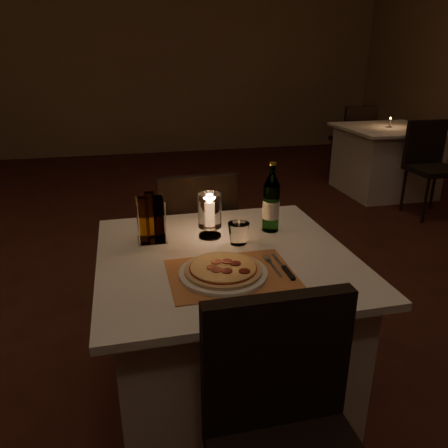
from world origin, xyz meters
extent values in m
cube|color=#461E16|center=(0.00, 0.00, -0.01)|extent=(8.00, 10.00, 0.02)
cube|color=#8C7051|center=(0.00, 5.01, 1.50)|extent=(8.00, 0.02, 3.00)
cube|color=silver|center=(0.22, -0.52, 0.35)|extent=(0.88, 0.88, 0.71)
cube|color=silver|center=(0.22, -0.52, 0.72)|extent=(1.00, 1.00, 0.03)
cube|color=black|center=(0.22, -1.14, 0.69)|extent=(0.42, 0.05, 0.42)
cube|color=black|center=(0.22, 0.28, 0.46)|extent=(0.42, 0.42, 0.05)
cube|color=black|center=(0.22, 0.09, 0.69)|extent=(0.42, 0.05, 0.42)
cylinder|color=black|center=(0.39, 0.45, 0.22)|extent=(0.03, 0.03, 0.44)
cylinder|color=black|center=(0.05, 0.45, 0.22)|extent=(0.03, 0.03, 0.44)
cylinder|color=black|center=(0.39, 0.11, 0.22)|extent=(0.03, 0.03, 0.44)
cylinder|color=black|center=(0.05, 0.11, 0.22)|extent=(0.03, 0.03, 0.44)
cube|color=#BE7642|center=(0.20, -0.70, 0.74)|extent=(0.45, 0.34, 0.00)
cylinder|color=white|center=(0.17, -0.70, 0.75)|extent=(0.32, 0.32, 0.01)
cylinder|color=#D8B77F|center=(0.17, -0.70, 0.76)|extent=(0.28, 0.28, 0.01)
cylinder|color=maroon|center=(0.17, -0.70, 0.77)|extent=(0.24, 0.24, 0.00)
cylinder|color=#EACC7F|center=(0.17, -0.70, 0.77)|extent=(0.24, 0.24, 0.00)
cylinder|color=maroon|center=(0.22, -0.69, 0.78)|extent=(0.04, 0.04, 0.00)
cylinder|color=maroon|center=(0.19, -0.67, 0.78)|extent=(0.04, 0.04, 0.00)
cylinder|color=maroon|center=(0.16, -0.66, 0.78)|extent=(0.04, 0.04, 0.00)
cylinder|color=maroon|center=(0.13, -0.70, 0.78)|extent=(0.04, 0.04, 0.00)
cylinder|color=maroon|center=(0.14, -0.72, 0.78)|extent=(0.04, 0.04, 0.00)
cylinder|color=maroon|center=(0.17, -0.74, 0.78)|extent=(0.04, 0.04, 0.00)
cylinder|color=maroon|center=(0.23, -0.76, 0.78)|extent=(0.04, 0.04, 0.00)
cube|color=silver|center=(0.37, -0.70, 0.75)|extent=(0.01, 0.14, 0.00)
cube|color=silver|center=(0.37, -0.62, 0.75)|extent=(0.02, 0.05, 0.00)
cube|color=black|center=(0.40, -0.75, 0.75)|extent=(0.02, 0.10, 0.01)
cube|color=silver|center=(0.40, -0.64, 0.75)|extent=(0.01, 0.12, 0.00)
cylinder|color=#62A257|center=(0.48, -0.33, 0.85)|extent=(0.07, 0.07, 0.21)
cylinder|color=#62A257|center=(0.48, -0.33, 1.02)|extent=(0.03, 0.03, 0.04)
cylinder|color=gold|center=(0.48, -0.33, 1.05)|extent=(0.03, 0.03, 0.01)
cylinder|color=silver|center=(0.48, -0.33, 0.84)|extent=(0.08, 0.08, 0.08)
cylinder|color=white|center=(0.20, -0.34, 0.74)|extent=(0.10, 0.10, 0.01)
cylinder|color=white|center=(0.20, -0.34, 0.77)|extent=(0.02, 0.02, 0.04)
cylinder|color=white|center=(0.20, -0.34, 0.86)|extent=(0.10, 0.10, 0.15)
cylinder|color=white|center=(0.20, -0.34, 0.85)|extent=(0.03, 0.03, 0.11)
ellipsoid|color=orange|center=(0.20, -0.34, 0.92)|extent=(0.02, 0.02, 0.03)
cube|color=white|center=(-0.05, -0.32, 0.74)|extent=(0.12, 0.12, 0.01)
cylinder|color=white|center=(-0.11, -0.38, 0.84)|extent=(0.01, 0.01, 0.18)
cylinder|color=white|center=(0.00, -0.38, 0.84)|extent=(0.01, 0.01, 0.18)
cylinder|color=white|center=(-0.11, -0.27, 0.84)|extent=(0.01, 0.01, 0.18)
cylinder|color=white|center=(0.00, -0.27, 0.84)|extent=(0.01, 0.01, 0.18)
cube|color=#BF8C33|center=(-0.08, -0.35, 0.85)|extent=(0.04, 0.04, 0.20)
cube|color=#3F1E14|center=(-0.02, -0.35, 0.85)|extent=(0.04, 0.04, 0.20)
cube|color=#BF8C33|center=(-0.05, -0.29, 0.85)|extent=(0.04, 0.04, 0.20)
cube|color=silver|center=(2.72, 2.22, 0.35)|extent=(0.88, 0.88, 0.71)
cube|color=silver|center=(2.72, 2.22, 0.72)|extent=(1.00, 1.00, 0.03)
cube|color=black|center=(2.72, 1.42, 0.46)|extent=(0.42, 0.42, 0.05)
cube|color=black|center=(2.72, 1.61, 0.69)|extent=(0.42, 0.05, 0.42)
cylinder|color=black|center=(2.55, 1.25, 0.22)|extent=(0.03, 0.03, 0.44)
cylinder|color=black|center=(2.55, 1.59, 0.22)|extent=(0.03, 0.03, 0.44)
cylinder|color=black|center=(2.89, 1.59, 0.22)|extent=(0.03, 0.03, 0.44)
cube|color=black|center=(2.72, 3.02, 0.46)|extent=(0.42, 0.42, 0.05)
cube|color=black|center=(2.72, 2.84, 0.69)|extent=(0.42, 0.05, 0.42)
cylinder|color=black|center=(2.89, 3.19, 0.22)|extent=(0.03, 0.03, 0.44)
cylinder|color=black|center=(2.55, 3.19, 0.22)|extent=(0.03, 0.03, 0.44)
cylinder|color=black|center=(2.89, 2.85, 0.22)|extent=(0.03, 0.03, 0.44)
cylinder|color=black|center=(2.55, 2.85, 0.22)|extent=(0.03, 0.03, 0.44)
cylinder|color=white|center=(2.72, 2.22, 0.79)|extent=(0.03, 0.03, 0.09)
ellipsoid|color=orange|center=(2.72, 2.22, 0.84)|extent=(0.01, 0.01, 0.02)
camera|label=1|loc=(-0.15, -2.06, 1.48)|focal=35.00mm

